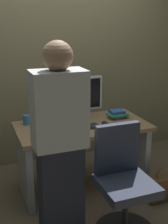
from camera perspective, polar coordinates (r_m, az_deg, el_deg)
name	(u,v)px	position (r m, az deg, el deg)	size (l,w,h in m)	color
ground_plane	(82,186)	(3.43, -0.31, -13.88)	(9.00, 9.00, 0.00)	brown
wall_back	(57,42)	(3.77, -5.12, 13.03)	(6.40, 0.10, 3.00)	#8C7F5B
desk	(82,145)	(3.20, -0.32, -6.23)	(1.36, 0.70, 0.73)	#93704C
office_chair	(123,186)	(2.63, 7.43, -13.72)	(0.52, 0.52, 0.94)	black
person_at_desk	(60,147)	(2.32, -4.57, -6.62)	(0.40, 0.24, 1.64)	#262838
monitor	(78,96)	(3.23, -1.08, 3.07)	(0.54, 0.14, 0.46)	silver
keyboard	(78,128)	(3.00, -1.16, -2.98)	(0.43, 0.13, 0.02)	#262626
mouse	(105,123)	(3.12, 3.98, -2.09)	(0.06, 0.10, 0.03)	black
cup_near_keyboard	(39,130)	(2.86, -8.60, -3.43)	(0.07, 0.07, 0.10)	silver
cup_by_monitor	(26,120)	(3.16, -10.83, -1.45)	(0.07, 0.07, 0.10)	#3372B2
book_stack	(117,114)	(3.33, 6.32, -0.42)	(0.21, 0.17, 0.09)	#594C72
cell_phone	(128,125)	(3.13, 8.41, -2.42)	(0.07, 0.14, 0.01)	black
handbag	(163,187)	(3.25, 14.63, -13.63)	(0.34, 0.14, 0.38)	brown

